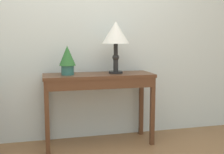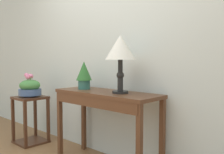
% 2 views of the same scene
% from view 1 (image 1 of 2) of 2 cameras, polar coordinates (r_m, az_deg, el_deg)
% --- Properties ---
extents(back_wall_with_art, '(9.00, 0.10, 2.80)m').
position_cam_1_polar(back_wall_with_art, '(3.30, -6.37, 11.77)').
color(back_wall_with_art, silver).
rests_on(back_wall_with_art, ground).
extents(console_table, '(1.19, 0.42, 0.79)m').
position_cam_1_polar(console_table, '(3.03, -2.66, -1.58)').
color(console_table, '#56331E').
rests_on(console_table, ground).
extents(table_lamp, '(0.30, 0.30, 0.57)m').
position_cam_1_polar(table_lamp, '(3.06, 0.78, 8.61)').
color(table_lamp, black).
rests_on(table_lamp, console_table).
extents(potted_plant_on_console, '(0.17, 0.17, 0.31)m').
position_cam_1_polar(potted_plant_on_console, '(2.97, -9.10, 3.68)').
color(potted_plant_on_console, '#2D665B').
rests_on(potted_plant_on_console, console_table).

